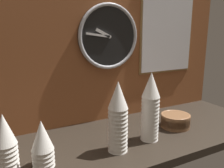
# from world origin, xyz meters

# --- Properties ---
(ground_plane) EXTENTS (1.60, 0.56, 0.04)m
(ground_plane) POSITION_xyz_m (0.00, 0.00, -0.02)
(ground_plane) COLOR black
(wall_tiled_back) EXTENTS (1.60, 0.03, 1.05)m
(wall_tiled_back) POSITION_xyz_m (0.00, 0.27, 0.53)
(wall_tiled_back) COLOR brown
(wall_tiled_back) RESTS_ON ground_plane
(cup_stack_center_right) EXTENTS (0.09, 0.09, 0.33)m
(cup_stack_center_right) POSITION_xyz_m (0.07, -0.09, 0.17)
(cup_stack_center_right) COLOR white
(cup_stack_center_right) RESTS_ON ground_plane
(cup_stack_left) EXTENTS (0.09, 0.09, 0.19)m
(cup_stack_left) POSITION_xyz_m (-0.43, -0.08, 0.09)
(cup_stack_left) COLOR white
(cup_stack_left) RESTS_ON ground_plane
(cup_stack_center) EXTENTS (0.09, 0.09, 0.31)m
(cup_stack_center) POSITION_xyz_m (-0.12, -0.11, 0.16)
(cup_stack_center) COLOR white
(cup_stack_center) RESTS_ON ground_plane
(cup_stack_far_left) EXTENTS (0.09, 0.09, 0.22)m
(cup_stack_far_left) POSITION_xyz_m (-0.56, -0.04, 0.11)
(cup_stack_far_left) COLOR white
(cup_stack_far_left) RESTS_ON ground_plane
(bowl_stack_right) EXTENTS (0.16, 0.16, 0.07)m
(bowl_stack_right) POSITION_xyz_m (0.28, -0.03, 0.04)
(bowl_stack_right) COLOR brown
(bowl_stack_right) RESTS_ON ground_plane
(wall_clock) EXTENTS (0.36, 0.03, 0.36)m
(wall_clock) POSITION_xyz_m (0.01, 0.23, 0.48)
(wall_clock) COLOR black
(menu_board) EXTENTS (0.41, 0.01, 0.58)m
(menu_board) POSITION_xyz_m (0.43, 0.24, 0.53)
(menu_board) COLOR olive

